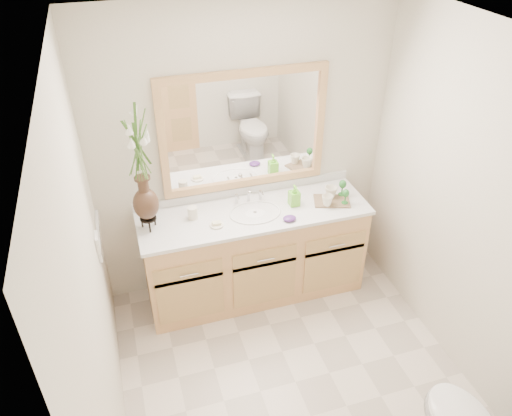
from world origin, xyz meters
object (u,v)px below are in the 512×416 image
object	(u,v)px
tumbler	(193,213)
tray	(332,201)
flower_vase	(139,155)
soap_bottle	(294,196)

from	to	relation	value
tumbler	tray	world-z (taller)	tumbler
tray	flower_vase	bearing A→B (deg)	-164.49
tumbler	flower_vase	bearing A→B (deg)	-174.52
flower_vase	tumbler	xyz separation A→B (m)	(0.34, 0.03, -0.57)
flower_vase	tray	world-z (taller)	flower_vase
tumbler	soap_bottle	world-z (taller)	soap_bottle
flower_vase	tray	distance (m)	1.59
flower_vase	tumbler	distance (m)	0.67
soap_bottle	tray	size ratio (longest dim) A/B	0.56
tumbler	soap_bottle	bearing A→B (deg)	-3.87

